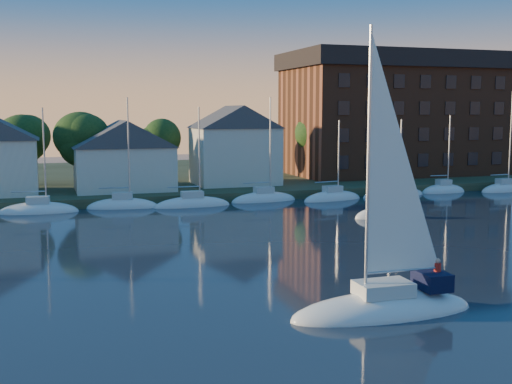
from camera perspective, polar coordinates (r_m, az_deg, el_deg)
name	(u,v)px	position (r m, az deg, el deg)	size (l,w,h in m)	color
shoreline_land	(151,181)	(94.82, -9.30, 1.00)	(160.00, 50.00, 2.00)	#303720
wooden_dock	(184,202)	(72.37, -6.38, -0.87)	(120.00, 3.00, 1.00)	brown
clubhouse_centre	(124,154)	(75.78, -11.68, 3.29)	(11.55, 8.40, 8.08)	white
clubhouse_east	(235,144)	(80.52, -1.91, 4.28)	(10.50, 8.40, 9.80)	white
condo_block	(394,113)	(96.36, 12.14, 6.87)	(31.00, 17.00, 17.40)	brown
tree_line	(181,134)	(82.88, -6.70, 5.13)	(93.40, 5.40, 8.90)	#3A271A
moored_fleet	(226,203)	(70.42, -2.69, -0.98)	(95.50, 2.40, 12.05)	white
hero_sailboat	(386,301)	(33.38, 11.45, -9.50)	(10.00, 3.43, 15.29)	white
drifting_sailboat_right	(384,217)	(62.31, 11.33, -2.19)	(6.03, 2.88, 9.62)	white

